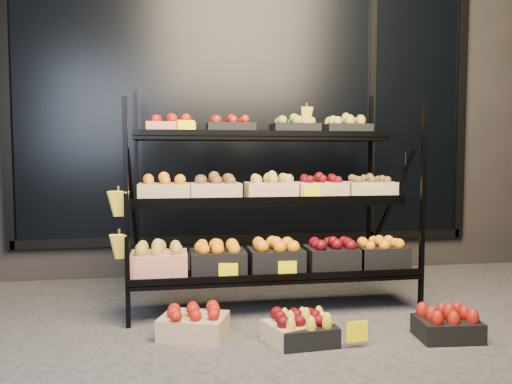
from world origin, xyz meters
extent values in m
plane|color=#514F4C|center=(0.00, 0.00, 0.00)|extent=(24.00, 24.00, 0.00)
cube|color=#2D2826|center=(0.00, 2.60, 1.75)|extent=(6.00, 2.00, 3.50)
cube|color=black|center=(0.00, 1.58, 1.55)|extent=(4.20, 0.04, 2.40)
cube|color=black|center=(0.00, 1.56, 0.34)|extent=(4.30, 0.06, 0.08)
cube|color=black|center=(-2.15, 1.56, 1.55)|extent=(0.08, 0.06, 2.50)
cube|color=black|center=(2.15, 1.56, 1.55)|extent=(0.08, 0.06, 2.50)
cube|color=black|center=(1.20, 1.56, 1.55)|extent=(0.06, 0.06, 2.50)
cylinder|color=black|center=(1.55, 1.53, 1.05)|extent=(0.02, 0.02, 0.25)
cube|color=black|center=(-1.02, 0.18, 0.75)|extent=(0.03, 0.03, 1.50)
cube|color=black|center=(1.02, 0.18, 0.75)|extent=(0.03, 0.03, 1.50)
cube|color=black|center=(-1.02, 1.15, 0.83)|extent=(0.03, 0.03, 1.66)
cube|color=black|center=(1.02, 1.15, 0.83)|extent=(0.03, 0.03, 1.66)
cube|color=black|center=(0.00, 0.35, 0.27)|extent=(2.05, 0.42, 0.03)
cube|color=black|center=(0.00, 0.15, 0.30)|extent=(2.05, 0.02, 0.05)
cube|color=black|center=(0.00, 0.65, 0.77)|extent=(2.05, 0.40, 0.03)
cube|color=black|center=(0.00, 0.46, 0.80)|extent=(2.05, 0.02, 0.05)
cube|color=black|center=(0.00, 0.95, 1.27)|extent=(2.05, 0.40, 0.03)
cube|color=black|center=(0.00, 0.76, 1.30)|extent=(2.05, 0.02, 0.05)
cube|color=tan|center=(-0.74, 0.95, 1.33)|extent=(0.38, 0.28, 0.11)
ellipsoid|color=#B30F0C|center=(-0.74, 0.95, 1.42)|extent=(0.32, 0.24, 0.07)
cube|color=black|center=(-0.26, 0.95, 1.33)|extent=(0.38, 0.28, 0.11)
ellipsoid|color=#B30F0C|center=(-0.26, 0.95, 1.42)|extent=(0.32, 0.24, 0.07)
cube|color=black|center=(0.28, 0.95, 1.33)|extent=(0.38, 0.28, 0.11)
ellipsoid|color=#8AAD2B|center=(0.28, 0.95, 1.42)|extent=(0.32, 0.24, 0.07)
cube|color=black|center=(0.72, 0.95, 1.33)|extent=(0.38, 0.28, 0.11)
ellipsoid|color=gold|center=(0.72, 0.95, 1.42)|extent=(0.32, 0.24, 0.07)
cube|color=tan|center=(-0.79, 0.65, 0.85)|extent=(0.38, 0.28, 0.14)
ellipsoid|color=orange|center=(-0.79, 0.65, 0.95)|extent=(0.32, 0.24, 0.07)
cube|color=tan|center=(-0.41, 0.65, 0.85)|extent=(0.38, 0.28, 0.14)
ellipsoid|color=brown|center=(-0.41, 0.65, 0.95)|extent=(0.32, 0.24, 0.07)
cube|color=tan|center=(0.01, 0.65, 0.85)|extent=(0.38, 0.28, 0.14)
ellipsoid|color=gold|center=(0.01, 0.65, 0.95)|extent=(0.32, 0.24, 0.07)
cube|color=tan|center=(0.41, 0.65, 0.85)|extent=(0.38, 0.28, 0.14)
ellipsoid|color=#5D060C|center=(0.41, 0.65, 0.95)|extent=(0.32, 0.24, 0.07)
cube|color=tan|center=(0.81, 0.65, 0.85)|extent=(0.38, 0.28, 0.14)
ellipsoid|color=brown|center=(0.81, 0.65, 0.95)|extent=(0.32, 0.24, 0.07)
cube|color=tan|center=(-0.83, 0.35, 0.37)|extent=(0.38, 0.28, 0.18)
ellipsoid|color=gold|center=(-0.83, 0.35, 0.49)|extent=(0.32, 0.24, 0.07)
cube|color=black|center=(-0.42, 0.35, 0.37)|extent=(0.38, 0.28, 0.18)
ellipsoid|color=orange|center=(-0.42, 0.35, 0.49)|extent=(0.32, 0.24, 0.07)
cube|color=black|center=(-0.01, 0.35, 0.37)|extent=(0.38, 0.28, 0.18)
ellipsoid|color=orange|center=(-0.01, 0.35, 0.49)|extent=(0.32, 0.24, 0.07)
cube|color=black|center=(0.41, 0.35, 0.37)|extent=(0.38, 0.28, 0.18)
ellipsoid|color=#5D060C|center=(0.41, 0.35, 0.49)|extent=(0.32, 0.24, 0.07)
cube|color=black|center=(0.78, 0.35, 0.37)|extent=(0.38, 0.28, 0.18)
ellipsoid|color=orange|center=(0.78, 0.35, 0.49)|extent=(0.32, 0.24, 0.07)
ellipsoid|color=yellow|center=(-1.07, 0.20, 0.90)|extent=(0.14, 0.08, 0.22)
ellipsoid|color=yellow|center=(-1.07, 0.20, 0.63)|extent=(0.14, 0.08, 0.22)
ellipsoid|color=yellow|center=(0.35, 0.85, 1.53)|extent=(0.14, 0.08, 0.22)
cube|color=#FFE100|center=(0.30, 0.50, 0.84)|extent=(0.13, 0.01, 0.12)
cube|color=#FFE100|center=(-0.62, 0.80, 1.34)|extent=(0.13, 0.01, 0.12)
cube|color=#FFE100|center=(-0.36, 0.20, 0.34)|extent=(0.13, 0.01, 0.12)
cube|color=#FFE100|center=(0.04, 0.20, 0.34)|extent=(0.13, 0.01, 0.12)
cube|color=#FFE100|center=(0.32, -0.40, 0.06)|extent=(0.13, 0.01, 0.12)
cube|color=tan|center=(-0.61, -0.06, 0.07)|extent=(0.47, 0.40, 0.13)
ellipsoid|color=#B30F0C|center=(-0.61, -0.06, 0.16)|extent=(0.39, 0.34, 0.07)
cube|color=black|center=(0.05, -0.28, 0.06)|extent=(0.36, 0.28, 0.12)
ellipsoid|color=yellow|center=(0.05, -0.28, 0.15)|extent=(0.30, 0.23, 0.07)
cube|color=tan|center=(0.00, -0.23, 0.06)|extent=(0.43, 0.37, 0.12)
ellipsoid|color=#5D060C|center=(0.00, -0.23, 0.15)|extent=(0.36, 0.31, 0.07)
cube|color=black|center=(0.93, -0.35, 0.06)|extent=(0.39, 0.30, 0.12)
ellipsoid|color=#B30F0C|center=(0.93, -0.35, 0.15)|extent=(0.33, 0.25, 0.07)
camera|label=1|loc=(-0.73, -3.10, 1.11)|focal=35.00mm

